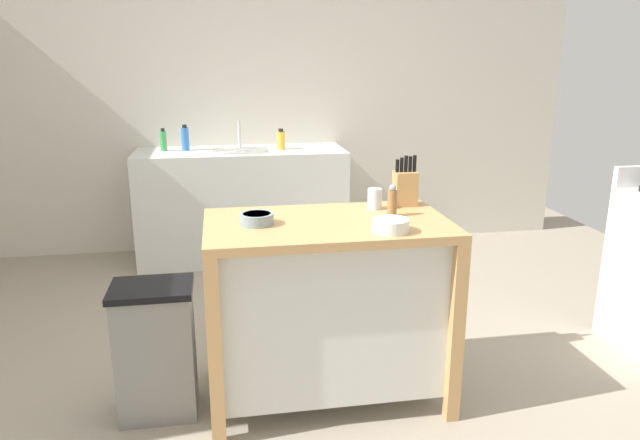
{
  "coord_description": "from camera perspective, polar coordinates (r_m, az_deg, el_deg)",
  "views": [
    {
      "loc": [
        -0.34,
        -2.64,
        1.6
      ],
      "look_at": [
        0.13,
        0.06,
        0.84
      ],
      "focal_mm": 32.86,
      "sensor_mm": 36.0,
      "label": 1
    }
  ],
  "objects": [
    {
      "name": "bottle_dish_soap",
      "position": [
        4.8,
        -15.01,
        7.49
      ],
      "size": [
        0.05,
        0.05,
        0.18
      ],
      "color": "green",
      "rests_on": "sink_counter"
    },
    {
      "name": "bowl_ceramic_wide",
      "position": [
        2.6,
        -6.17,
        0.14
      ],
      "size": [
        0.15,
        0.15,
        0.05
      ],
      "color": "gray",
      "rests_on": "kitchen_island"
    },
    {
      "name": "knife_block",
      "position": [
        2.94,
        8.29,
        3.2
      ],
      "size": [
        0.11,
        0.09,
        0.25
      ],
      "color": "tan",
      "rests_on": "kitchen_island"
    },
    {
      "name": "bowl_stoneware_deep",
      "position": [
        2.49,
        6.89,
        -0.49
      ],
      "size": [
        0.16,
        0.16,
        0.06
      ],
      "color": "silver",
      "rests_on": "kitchen_island"
    },
    {
      "name": "bottle_spray_cleaner",
      "position": [
        4.73,
        -3.82,
        7.79
      ],
      "size": [
        0.06,
        0.06,
        0.17
      ],
      "color": "yellow",
      "rests_on": "sink_counter"
    },
    {
      "name": "ground_plane",
      "position": [
        3.11,
        -2.25,
        -15.43
      ],
      "size": [
        6.4,
        6.4,
        0.0
      ],
      "primitive_type": "plane",
      "color": "gray",
      "rests_on": "ground"
    },
    {
      "name": "sink_counter",
      "position": [
        4.81,
        -7.56,
        1.53
      ],
      "size": [
        1.65,
        0.6,
        0.89
      ],
      "color": "silver",
      "rests_on": "ground"
    },
    {
      "name": "kitchen_island",
      "position": [
        2.78,
        0.71,
        -7.86
      ],
      "size": [
        1.11,
        0.65,
        0.89
      ],
      "color": "tan",
      "rests_on": "ground"
    },
    {
      "name": "wall_back",
      "position": [
        5.03,
        -6.06,
        12.04
      ],
      "size": [
        5.4,
        0.1,
        2.6
      ],
      "primitive_type": "cube",
      "color": "beige",
      "rests_on": "ground"
    },
    {
      "name": "trash_bin",
      "position": [
        2.83,
        -15.67,
        -12.07
      ],
      "size": [
        0.36,
        0.28,
        0.63
      ],
      "color": "slate",
      "rests_on": "ground"
    },
    {
      "name": "bottle_hand_soap",
      "position": [
        4.78,
        -13.0,
        7.74
      ],
      "size": [
        0.06,
        0.06,
        0.2
      ],
      "color": "blue",
      "rests_on": "sink_counter"
    },
    {
      "name": "pepper_grinder",
      "position": [
        2.74,
        7.05,
        1.81
      ],
      "size": [
        0.04,
        0.04,
        0.15
      ],
      "color": "olive",
      "rests_on": "kitchen_island"
    },
    {
      "name": "drinking_cup",
      "position": [
        2.86,
        5.35,
        2.08
      ],
      "size": [
        0.07,
        0.07,
        0.1
      ],
      "color": "silver",
      "rests_on": "kitchen_island"
    },
    {
      "name": "sink_faucet",
      "position": [
        4.84,
        -7.87,
        8.28
      ],
      "size": [
        0.02,
        0.02,
        0.22
      ],
      "color": "#B7BCC1",
      "rests_on": "sink_counter"
    }
  ]
}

